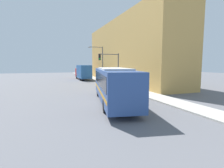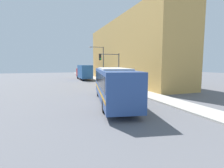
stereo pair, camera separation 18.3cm
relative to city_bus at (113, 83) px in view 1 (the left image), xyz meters
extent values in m
plane|color=slate|center=(-0.49, 0.67, -1.86)|extent=(120.00, 120.00, 0.00)
cube|color=#B7B2A8|center=(5.22, 20.67, -1.79)|extent=(2.42, 70.00, 0.13)
cube|color=tan|center=(9.43, 17.43, 4.08)|extent=(6.00, 31.53, 11.88)
cube|color=#2D4C8C|center=(0.00, 0.00, -0.10)|extent=(4.81, 11.69, 2.65)
cube|color=black|center=(0.00, 0.00, 0.37)|extent=(4.66, 10.81, 1.11)
cube|color=orange|center=(0.00, 0.00, -0.69)|extent=(4.76, 11.25, 0.24)
cube|color=silver|center=(0.00, 0.00, 1.27)|extent=(3.56, 6.62, 0.16)
cylinder|color=black|center=(1.82, 3.23, -1.35)|extent=(0.48, 1.05, 1.01)
cylinder|color=black|center=(-0.37, 3.69, -1.35)|extent=(0.48, 1.05, 1.01)
cylinder|color=black|center=(0.45, -3.30, -1.35)|extent=(0.48, 1.05, 1.01)
cylinder|color=black|center=(-1.74, -2.84, -1.35)|extent=(0.48, 1.05, 1.01)
cube|color=#265999|center=(2.16, 23.91, 0.02)|extent=(2.36, 5.86, 2.85)
cube|color=#B21919|center=(2.16, 27.98, -0.39)|extent=(2.24, 2.28, 2.03)
cylinder|color=black|center=(1.12, 27.57, -1.41)|extent=(0.25, 0.90, 0.90)
cylinder|color=black|center=(1.12, 22.81, -1.41)|extent=(0.25, 0.90, 0.90)
cylinder|color=gold|center=(4.61, 3.59, -1.45)|extent=(0.23, 0.23, 0.55)
sphere|color=gold|center=(4.61, 3.59, -1.10)|extent=(0.22, 0.22, 0.22)
cylinder|color=gold|center=(4.61, 3.47, -1.42)|extent=(0.10, 0.14, 0.10)
cylinder|color=#47474C|center=(4.76, 10.25, 0.79)|extent=(0.16, 0.16, 5.03)
cylinder|color=#47474C|center=(3.16, 10.25, 3.16)|extent=(3.20, 0.11, 0.11)
cube|color=black|center=(1.76, 10.25, 2.71)|extent=(0.30, 0.24, 0.90)
sphere|color=#19D83F|center=(1.76, 10.11, 2.48)|extent=(0.18, 0.18, 0.18)
cylinder|color=#47474C|center=(4.61, 10.76, -1.16)|extent=(0.06, 0.06, 1.12)
cylinder|color=#4C4C51|center=(4.61, 10.76, -0.49)|extent=(0.14, 0.14, 0.22)
cylinder|color=#47474C|center=(4.86, 18.58, 1.67)|extent=(0.18, 0.18, 6.79)
cylinder|color=#47474C|center=(3.53, 18.58, 4.96)|extent=(2.67, 0.11, 0.11)
ellipsoid|color=gray|center=(2.19, 18.58, 4.88)|extent=(0.56, 0.28, 0.20)
cylinder|color=#23283D|center=(5.26, 10.31, -1.34)|extent=(0.28, 0.28, 0.76)
cylinder|color=#2659A5|center=(5.26, 10.31, -0.65)|extent=(0.34, 0.34, 0.63)
sphere|color=tan|center=(5.26, 10.31, -0.23)|extent=(0.21, 0.21, 0.21)
camera|label=1|loc=(-5.68, -14.78, 1.72)|focal=28.00mm
camera|label=2|loc=(-5.51, -14.84, 1.72)|focal=28.00mm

